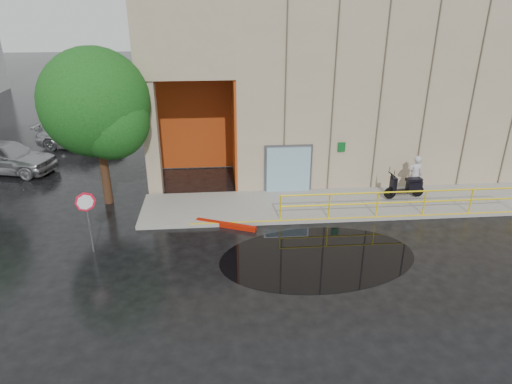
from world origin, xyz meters
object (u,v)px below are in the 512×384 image
(car_c, at_px, (81,135))
(scooter, at_px, (406,180))
(stop_sign, at_px, (87,209))
(red_curb, at_px, (226,225))
(tree_near, at_px, (99,108))
(person, at_px, (415,175))
(car_a, at_px, (7,157))

(car_c, bearing_deg, scooter, -107.89)
(stop_sign, xyz_separation_m, red_curb, (4.59, 1.46, -1.58))
(tree_near, bearing_deg, scooter, -3.37)
(scooter, xyz_separation_m, red_curb, (-7.66, -1.78, -0.85))
(scooter, bearing_deg, car_c, 145.44)
(stop_sign, distance_m, car_c, 12.43)
(scooter, height_order, tree_near, tree_near)
(stop_sign, bearing_deg, person, 14.23)
(red_curb, bearing_deg, tree_near, 152.20)
(person, height_order, red_curb, person)
(stop_sign, bearing_deg, scooter, 13.28)
(scooter, relative_size, red_curb, 0.75)
(stop_sign, xyz_separation_m, tree_near, (-0.17, 3.97, 2.45))
(red_curb, xyz_separation_m, car_a, (-10.59, 6.67, 0.72))
(car_a, relative_size, car_c, 0.95)
(car_a, bearing_deg, stop_sign, -128.74)
(scooter, relative_size, tree_near, 0.28)
(red_curb, relative_size, car_a, 0.51)
(car_c, height_order, tree_near, tree_near)
(stop_sign, height_order, car_c, stop_sign)
(car_c, bearing_deg, person, -106.09)
(scooter, height_order, red_curb, scooter)
(person, xyz_separation_m, scooter, (-0.52, -0.36, -0.08))
(person, height_order, stop_sign, stop_sign)
(scooter, height_order, car_a, car_a)
(car_a, bearing_deg, tree_near, -110.67)
(person, relative_size, scooter, 0.96)
(car_c, relative_size, tree_near, 0.78)
(stop_sign, height_order, red_curb, stop_sign)
(car_a, xyz_separation_m, car_c, (2.56, 3.77, -0.08))
(car_a, height_order, tree_near, tree_near)
(scooter, relative_size, car_a, 0.38)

